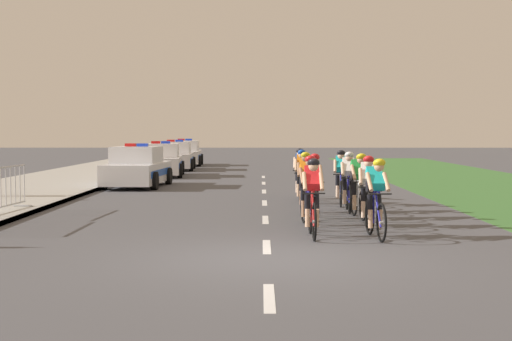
% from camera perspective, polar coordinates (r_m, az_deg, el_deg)
% --- Properties ---
extents(ground_plane, '(160.00, 160.00, 0.00)m').
position_cam_1_polar(ground_plane, '(11.95, 0.87, -6.77)').
color(ground_plane, '#4C4C51').
extents(sidewalk_slab, '(4.98, 60.00, 0.12)m').
position_cam_1_polar(sidewalk_slab, '(27.08, -16.93, -1.28)').
color(sidewalk_slab, '#A3A099').
rests_on(sidewalk_slab, ground).
extents(kerb_edge, '(0.16, 60.00, 0.13)m').
position_cam_1_polar(kerb_edge, '(26.46, -11.94, -1.30)').
color(kerb_edge, '#9E9E99').
rests_on(kerb_edge, ground).
extents(grass_verge, '(7.00, 60.00, 0.01)m').
position_cam_1_polar(grass_verge, '(27.23, 18.68, -1.40)').
color(grass_verge, '#3D7033').
rests_on(grass_verge, ground).
extents(lane_markings_centre, '(0.14, 25.60, 0.01)m').
position_cam_1_polar(lane_markings_centre, '(21.08, 0.66, -2.50)').
color(lane_markings_centre, white).
rests_on(lane_markings_centre, ground).
extents(cyclist_lead, '(0.42, 1.72, 1.56)m').
position_cam_1_polar(cyclist_lead, '(14.23, 4.34, -2.01)').
color(cyclist_lead, black).
rests_on(cyclist_lead, ground).
extents(cyclist_second, '(0.44, 1.72, 1.56)m').
position_cam_1_polar(cyclist_second, '(14.23, 9.17, -2.04)').
color(cyclist_second, black).
rests_on(cyclist_second, ground).
extents(cyclist_third, '(0.45, 1.72, 1.56)m').
position_cam_1_polar(cyclist_third, '(15.91, 4.00, -1.47)').
color(cyclist_third, black).
rests_on(cyclist_third, ground).
extents(cyclist_fourth, '(0.45, 1.72, 1.56)m').
position_cam_1_polar(cyclist_fourth, '(15.90, 8.57, -1.50)').
color(cyclist_fourth, black).
rests_on(cyclist_fourth, ground).
extents(cyclist_fifth, '(0.43, 1.72, 1.56)m').
position_cam_1_polar(cyclist_fifth, '(17.22, 4.40, -1.13)').
color(cyclist_fifth, black).
rests_on(cyclist_fifth, ground).
extents(cyclist_sixth, '(0.44, 1.72, 1.56)m').
position_cam_1_polar(cyclist_sixth, '(17.45, 7.88, -1.10)').
color(cyclist_sixth, black).
rests_on(cyclist_sixth, ground).
extents(cyclist_seventh, '(0.42, 1.72, 1.56)m').
position_cam_1_polar(cyclist_seventh, '(18.52, 3.78, -0.84)').
color(cyclist_seventh, black).
rests_on(cyclist_seventh, ground).
extents(cyclist_eighth, '(0.43, 1.72, 1.56)m').
position_cam_1_polar(cyclist_eighth, '(18.83, 7.10, -0.79)').
color(cyclist_eighth, black).
rests_on(cyclist_eighth, ground).
extents(cyclist_ninth, '(0.43, 1.72, 1.56)m').
position_cam_1_polar(cyclist_ninth, '(20.88, 3.52, -0.40)').
color(cyclist_ninth, black).
rests_on(cyclist_ninth, ground).
extents(cyclist_tenth, '(0.45, 1.72, 1.56)m').
position_cam_1_polar(cyclist_tenth, '(20.40, 6.52, -0.49)').
color(cyclist_tenth, black).
rests_on(cyclist_tenth, ground).
extents(cyclist_eleventh, '(0.43, 1.72, 1.56)m').
position_cam_1_polar(cyclist_eleventh, '(22.26, 3.40, -0.19)').
color(cyclist_eleventh, black).
rests_on(cyclist_eleventh, ground).
extents(police_car_nearest, '(2.18, 4.49, 1.59)m').
position_cam_1_polar(police_car_nearest, '(27.42, -9.09, 0.16)').
color(police_car_nearest, silver).
rests_on(police_car_nearest, ground).
extents(police_car_second, '(2.24, 4.51, 1.59)m').
position_cam_1_polar(police_car_second, '(33.73, -7.30, 0.71)').
color(police_car_second, white).
rests_on(police_car_second, ground).
extents(police_car_third, '(2.16, 4.48, 1.59)m').
position_cam_1_polar(police_car_third, '(39.24, -6.22, 1.04)').
color(police_car_third, white).
rests_on(police_car_third, ground).
extents(police_car_furthest, '(2.11, 4.46, 1.59)m').
position_cam_1_polar(police_car_furthest, '(44.29, -5.46, 1.27)').
color(police_car_furthest, white).
rests_on(police_car_furthest, ground).
extents(crowd_barrier_middle, '(0.65, 2.32, 1.07)m').
position_cam_1_polar(crowd_barrier_middle, '(18.83, -18.64, -1.36)').
color(crowd_barrier_middle, '#B7BABF').
rests_on(crowd_barrier_middle, sidewalk_slab).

